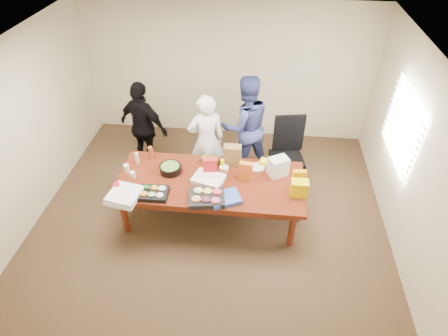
# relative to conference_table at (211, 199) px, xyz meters

# --- Properties ---
(floor) EXTENTS (5.50, 5.00, 0.02)m
(floor) POSITION_rel_conference_table_xyz_m (0.00, 0.00, -0.39)
(floor) COLOR #47301E
(floor) RESTS_ON ground
(ceiling) EXTENTS (5.50, 5.00, 0.02)m
(ceiling) POSITION_rel_conference_table_xyz_m (0.00, 0.00, 2.33)
(ceiling) COLOR white
(ceiling) RESTS_ON wall_back
(wall_back) EXTENTS (5.50, 0.04, 2.70)m
(wall_back) POSITION_rel_conference_table_xyz_m (0.00, 2.50, 0.98)
(wall_back) COLOR beige
(wall_back) RESTS_ON floor
(wall_front) EXTENTS (5.50, 0.04, 2.70)m
(wall_front) POSITION_rel_conference_table_xyz_m (0.00, -2.50, 0.98)
(wall_front) COLOR beige
(wall_front) RESTS_ON floor
(wall_left) EXTENTS (0.04, 5.00, 2.70)m
(wall_left) POSITION_rel_conference_table_xyz_m (-2.75, 0.00, 0.98)
(wall_left) COLOR beige
(wall_left) RESTS_ON floor
(wall_right) EXTENTS (0.04, 5.00, 2.70)m
(wall_right) POSITION_rel_conference_table_xyz_m (2.75, 0.00, 0.98)
(wall_right) COLOR beige
(wall_right) RESTS_ON floor
(window_panel) EXTENTS (0.03, 1.40, 1.10)m
(window_panel) POSITION_rel_conference_table_xyz_m (2.72, 0.60, 1.12)
(window_panel) COLOR white
(window_panel) RESTS_ON wall_right
(window_blinds) EXTENTS (0.04, 1.36, 1.00)m
(window_blinds) POSITION_rel_conference_table_xyz_m (2.68, 0.60, 1.12)
(window_blinds) COLOR beige
(window_blinds) RESTS_ON wall_right
(conference_table) EXTENTS (2.80, 1.20, 0.75)m
(conference_table) POSITION_rel_conference_table_xyz_m (0.00, 0.00, 0.00)
(conference_table) COLOR #4C1C0F
(conference_table) RESTS_ON floor
(office_chair) EXTENTS (0.72, 0.72, 1.21)m
(office_chair) POSITION_rel_conference_table_xyz_m (1.18, 0.90, 0.23)
(office_chair) COLOR black
(office_chair) RESTS_ON floor
(person_center) EXTENTS (0.72, 0.59, 1.69)m
(person_center) POSITION_rel_conference_table_xyz_m (-0.18, 0.89, 0.47)
(person_center) COLOR white
(person_center) RESTS_ON floor
(person_right) EXTENTS (1.09, 0.98, 1.84)m
(person_right) POSITION_rel_conference_table_xyz_m (0.44, 1.29, 0.55)
(person_right) COLOR navy
(person_right) RESTS_ON floor
(person_left) EXTENTS (1.07, 0.76, 1.68)m
(person_left) POSITION_rel_conference_table_xyz_m (-1.34, 1.20, 0.47)
(person_left) COLOR black
(person_left) RESTS_ON floor
(veggie_tray) EXTENTS (0.42, 0.33, 0.06)m
(veggie_tray) POSITION_rel_conference_table_xyz_m (-0.76, -0.40, 0.41)
(veggie_tray) COLOR black
(veggie_tray) RESTS_ON conference_table
(fruit_tray) EXTENTS (0.55, 0.46, 0.08)m
(fruit_tray) POSITION_rel_conference_table_xyz_m (0.02, -0.42, 0.41)
(fruit_tray) COLOR black
(fruit_tray) RESTS_ON conference_table
(sheet_cake) EXTENTS (0.52, 0.45, 0.08)m
(sheet_cake) POSITION_rel_conference_table_xyz_m (-0.02, -0.02, 0.41)
(sheet_cake) COLOR white
(sheet_cake) RESTS_ON conference_table
(salad_bowl) EXTENTS (0.39, 0.39, 0.11)m
(salad_bowl) POSITION_rel_conference_table_xyz_m (-0.63, 0.14, 0.43)
(salad_bowl) COLOR black
(salad_bowl) RESTS_ON conference_table
(chip_bag_blue) EXTENTS (0.50, 0.45, 0.06)m
(chip_bag_blue) POSITION_rel_conference_table_xyz_m (0.27, -0.39, 0.41)
(chip_bag_blue) COLOR blue
(chip_bag_blue) RESTS_ON conference_table
(chip_bag_red) EXTENTS (0.21, 0.11, 0.30)m
(chip_bag_red) POSITION_rel_conference_table_xyz_m (-0.02, 0.13, 0.52)
(chip_bag_red) COLOR red
(chip_bag_red) RESTS_ON conference_table
(chip_bag_yellow) EXTENTS (0.20, 0.10, 0.28)m
(chip_bag_yellow) POSITION_rel_conference_table_xyz_m (1.30, 0.02, 0.52)
(chip_bag_yellow) COLOR #E79601
(chip_bag_yellow) RESTS_ON conference_table
(chip_bag_orange) EXTENTS (0.21, 0.12, 0.30)m
(chip_bag_orange) POSITION_rel_conference_table_xyz_m (0.53, 0.09, 0.53)
(chip_bag_orange) COLOR #D0631E
(chip_bag_orange) RESTS_ON conference_table
(mayo_jar) EXTENTS (0.11, 0.11, 0.14)m
(mayo_jar) POSITION_rel_conference_table_xyz_m (0.21, 0.42, 0.45)
(mayo_jar) COLOR white
(mayo_jar) RESTS_ON conference_table
(mustard_bottle) EXTENTS (0.07, 0.07, 0.17)m
(mustard_bottle) POSITION_rel_conference_table_xyz_m (0.15, 0.31, 0.46)
(mustard_bottle) COLOR #E7F21A
(mustard_bottle) RESTS_ON conference_table
(dressing_bottle) EXTENTS (0.09, 0.09, 0.22)m
(dressing_bottle) POSITION_rel_conference_table_xyz_m (-1.01, 0.43, 0.49)
(dressing_bottle) COLOR brown
(dressing_bottle) RESTS_ON conference_table
(ranch_bottle) EXTENTS (0.08, 0.08, 0.18)m
(ranch_bottle) POSITION_rel_conference_table_xyz_m (-1.20, 0.31, 0.47)
(ranch_bottle) COLOR beige
(ranch_bottle) RESTS_ON conference_table
(banana_bunch) EXTENTS (0.27, 0.19, 0.08)m
(banana_bunch) POSITION_rel_conference_table_xyz_m (0.85, 0.47, 0.41)
(banana_bunch) COLOR yellow
(banana_bunch) RESTS_ON conference_table
(bread_loaf) EXTENTS (0.28, 0.15, 0.11)m
(bread_loaf) POSITION_rel_conference_table_xyz_m (-0.05, 0.42, 0.43)
(bread_loaf) COLOR brown
(bread_loaf) RESTS_ON conference_table
(kraft_bag) EXTENTS (0.27, 0.16, 0.35)m
(kraft_bag) POSITION_rel_conference_table_xyz_m (0.30, 0.42, 0.55)
(kraft_bag) COLOR brown
(kraft_bag) RESTS_ON conference_table
(red_cup) EXTENTS (0.11, 0.11, 0.12)m
(red_cup) POSITION_rel_conference_table_xyz_m (-1.30, -0.35, 0.44)
(red_cup) COLOR #B11023
(red_cup) RESTS_ON conference_table
(clear_cup_a) EXTENTS (0.09, 0.09, 0.11)m
(clear_cup_a) POSITION_rel_conference_table_xyz_m (-1.16, -0.06, 0.43)
(clear_cup_a) COLOR silver
(clear_cup_a) RESTS_ON conference_table
(clear_cup_b) EXTENTS (0.09, 0.09, 0.12)m
(clear_cup_b) POSITION_rel_conference_table_xyz_m (-1.30, 0.08, 0.44)
(clear_cup_b) COLOR silver
(clear_cup_b) RESTS_ON conference_table
(pizza_box_lower) EXTENTS (0.49, 0.49, 0.05)m
(pizza_box_lower) POSITION_rel_conference_table_xyz_m (-1.15, -0.52, 0.40)
(pizza_box_lower) COLOR white
(pizza_box_lower) RESTS_ON conference_table
(pizza_box_upper) EXTENTS (0.49, 0.49, 0.05)m
(pizza_box_upper) POSITION_rel_conference_table_xyz_m (-1.14, -0.51, 0.45)
(pizza_box_upper) COLOR white
(pizza_box_upper) RESTS_ON pizza_box_lower
(plate_a) EXTENTS (0.28, 0.28, 0.01)m
(plate_a) POSITION_rel_conference_table_xyz_m (1.00, 0.39, 0.38)
(plate_a) COLOR white
(plate_a) RESTS_ON conference_table
(plate_b) EXTENTS (0.28, 0.28, 0.01)m
(plate_b) POSITION_rel_conference_table_xyz_m (0.69, 0.39, 0.38)
(plate_b) COLOR silver
(plate_b) RESTS_ON conference_table
(dip_bowl_a) EXTENTS (0.18, 0.18, 0.06)m
(dip_bowl_a) POSITION_rel_conference_table_xyz_m (0.18, 0.28, 0.40)
(dip_bowl_a) COLOR beige
(dip_bowl_a) RESTS_ON conference_table
(dip_bowl_b) EXTENTS (0.16, 0.16, 0.06)m
(dip_bowl_b) POSITION_rel_conference_table_xyz_m (-0.70, 0.26, 0.40)
(dip_bowl_b) COLOR beige
(dip_bowl_b) RESTS_ON conference_table
(grocery_bag_white) EXTENTS (0.34, 0.31, 0.30)m
(grocery_bag_white) POSITION_rel_conference_table_xyz_m (1.00, 0.26, 0.52)
(grocery_bag_white) COLOR silver
(grocery_bag_white) RESTS_ON conference_table
(grocery_bag_yellow) EXTENTS (0.25, 0.18, 0.25)m
(grocery_bag_yellow) POSITION_rel_conference_table_xyz_m (1.30, -0.17, 0.50)
(grocery_bag_yellow) COLOR #E3C300
(grocery_bag_yellow) RESTS_ON conference_table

